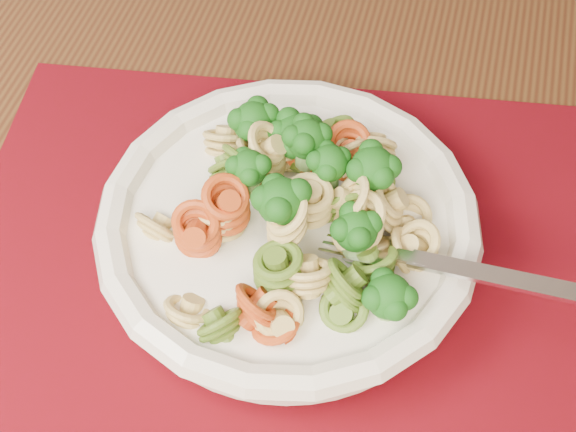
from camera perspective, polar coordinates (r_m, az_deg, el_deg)
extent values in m
cube|color=#482D14|center=(0.57, 1.39, 2.15)|extent=(1.44, 1.19, 0.04)
cube|color=#5D0412|center=(0.50, -0.43, -3.59)|extent=(0.48, 0.41, 0.00)
cylinder|color=white|center=(0.50, 0.00, -2.36)|extent=(0.10, 0.10, 0.01)
cylinder|color=white|center=(0.49, 0.00, -1.23)|extent=(0.21, 0.21, 0.03)
torus|color=white|center=(0.48, 0.00, -0.31)|extent=(0.23, 0.23, 0.02)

